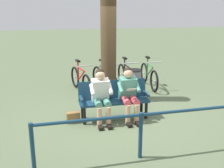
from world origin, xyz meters
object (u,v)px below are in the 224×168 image
(bench, at_px, (113,97))
(bicycle_red, at_px, (80,80))
(person_reading, at_px, (129,91))
(person_companion, at_px, (101,94))
(bicycle_orange, at_px, (149,76))
(bicycle_green, at_px, (105,80))
(handbag, at_px, (73,117))
(litter_bin, at_px, (135,85))
(bicycle_silver, at_px, (126,77))
(tree_trunk, at_px, (108,42))

(bench, bearing_deg, bicycle_red, -76.05)
(person_reading, height_order, person_companion, same)
(bicycle_orange, bearing_deg, person_reading, -28.24)
(bench, xyz_separation_m, bicycle_green, (-0.09, -1.97, -0.15))
(person_reading, xyz_separation_m, handbag, (1.28, -0.01, -0.54))
(litter_bin, bearing_deg, bench, 53.73)
(person_companion, distance_m, handbag, 0.84)
(bicycle_red, bearing_deg, person_companion, -7.40)
(litter_bin, bearing_deg, bicycle_silver, -90.62)
(handbag, distance_m, bicycle_green, 2.36)
(person_companion, height_order, handbag, person_companion)
(tree_trunk, height_order, bicycle_orange, tree_trunk)
(person_reading, distance_m, tree_trunk, 1.71)
(bench, xyz_separation_m, person_companion, (0.31, 0.18, 0.16))
(person_reading, bearing_deg, bicycle_silver, -104.59)
(person_reading, relative_size, tree_trunk, 0.38)
(tree_trunk, relative_size, litter_bin, 3.69)
(litter_bin, relative_size, bicycle_red, 0.53)
(person_reading, relative_size, litter_bin, 1.40)
(tree_trunk, bearing_deg, handbag, 53.46)
(litter_bin, distance_m, bicycle_red, 1.71)
(handbag, bearing_deg, tree_trunk, -126.54)
(bench, height_order, bicycle_green, bicycle_green)
(person_companion, distance_m, bicycle_orange, 3.00)
(person_companion, distance_m, litter_bin, 1.68)
(bench, relative_size, bicycle_silver, 0.97)
(bicycle_green, bearing_deg, bicycle_silver, 87.82)
(litter_bin, relative_size, bicycle_orange, 0.51)
(bicycle_orange, bearing_deg, bicycle_green, -83.18)
(litter_bin, bearing_deg, tree_trunk, -16.47)
(bicycle_green, bearing_deg, bench, -20.41)
(person_reading, relative_size, person_companion, 1.00)
(bench, relative_size, bicycle_orange, 0.97)
(bench, bearing_deg, person_companion, 27.05)
(bicycle_silver, relative_size, bicycle_green, 1.04)
(bicycle_green, bearing_deg, person_reading, -11.41)
(bench, distance_m, person_companion, 0.39)
(handbag, bearing_deg, person_companion, 175.62)
(litter_bin, bearing_deg, person_reading, 69.36)
(bench, relative_size, tree_trunk, 0.51)
(person_reading, height_order, litter_bin, person_reading)
(bench, xyz_separation_m, tree_trunk, (-0.10, -1.28, 1.08))
(person_companion, bearing_deg, litter_bin, -134.34)
(person_reading, bearing_deg, handbag, -3.76)
(person_reading, distance_m, person_companion, 0.64)
(person_reading, relative_size, bicycle_red, 0.73)
(bicycle_silver, xyz_separation_m, bicycle_red, (1.42, 0.13, 0.00))
(handbag, height_order, litter_bin, litter_bin)
(bicycle_orange, relative_size, bicycle_red, 1.03)
(person_companion, bearing_deg, handbag, -7.49)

